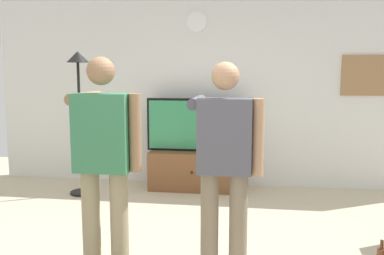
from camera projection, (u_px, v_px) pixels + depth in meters
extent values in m
cube|color=silver|center=(215.00, 90.00, 5.68)|extent=(6.40, 0.10, 2.70)
cube|color=brown|center=(194.00, 170.00, 5.52)|extent=(1.21, 0.44, 0.53)
sphere|color=black|center=(192.00, 173.00, 5.29)|extent=(0.04, 0.04, 0.04)
cube|color=black|center=(195.00, 125.00, 5.49)|extent=(1.31, 0.06, 0.72)
cube|color=#338C59|center=(194.00, 125.00, 5.45)|extent=(1.25, 0.01, 0.66)
cylinder|color=white|center=(197.00, 22.00, 5.53)|extent=(0.28, 0.03, 0.28)
cube|color=#997047|center=(370.00, 75.00, 5.31)|extent=(0.75, 0.04, 0.54)
cylinder|color=black|center=(83.00, 192.00, 5.35)|extent=(0.32, 0.32, 0.03)
cylinder|color=black|center=(80.00, 128.00, 5.23)|extent=(0.04, 0.04, 1.70)
cone|color=black|center=(78.00, 57.00, 5.11)|extent=(0.28, 0.28, 0.14)
cylinder|color=gray|center=(91.00, 224.00, 3.13)|extent=(0.14, 0.14, 0.85)
cylinder|color=gray|center=(120.00, 225.00, 3.10)|extent=(0.14, 0.14, 0.85)
cube|color=#33724C|center=(103.00, 133.00, 3.02)|extent=(0.41, 0.22, 0.59)
sphere|color=#8C6647|center=(101.00, 71.00, 2.95)|extent=(0.21, 0.21, 0.21)
cylinder|color=#8C6647|center=(85.00, 98.00, 3.30)|extent=(0.09, 0.58, 0.09)
cube|color=white|center=(99.00, 95.00, 3.62)|extent=(0.04, 0.12, 0.04)
cylinder|color=#8C6647|center=(135.00, 133.00, 2.98)|extent=(0.09, 0.09, 0.58)
cylinder|color=#7A6B56|center=(209.00, 225.00, 3.13)|extent=(0.14, 0.14, 0.84)
cylinder|color=#7A6B56|center=(238.00, 226.00, 3.10)|extent=(0.14, 0.14, 0.84)
cube|color=#4C4C56|center=(225.00, 136.00, 3.02)|extent=(0.40, 0.22, 0.57)
sphere|color=tan|center=(225.00, 76.00, 2.96)|extent=(0.21, 0.21, 0.21)
cylinder|color=#4C4C56|center=(197.00, 102.00, 3.31)|extent=(0.09, 0.58, 0.09)
cube|color=white|center=(202.00, 99.00, 3.62)|extent=(0.04, 0.12, 0.04)
cylinder|color=tan|center=(258.00, 138.00, 2.99)|extent=(0.09, 0.09, 0.58)
cylinder|color=#4C2814|center=(382.00, 245.00, 3.01)|extent=(0.02, 0.02, 0.07)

